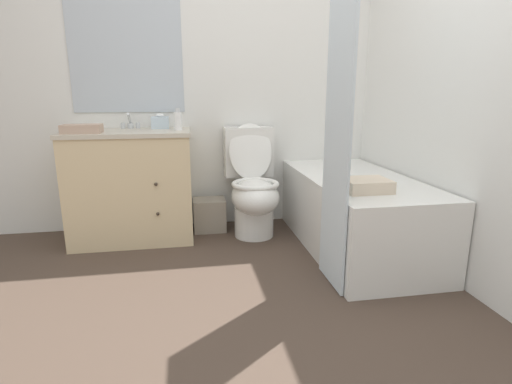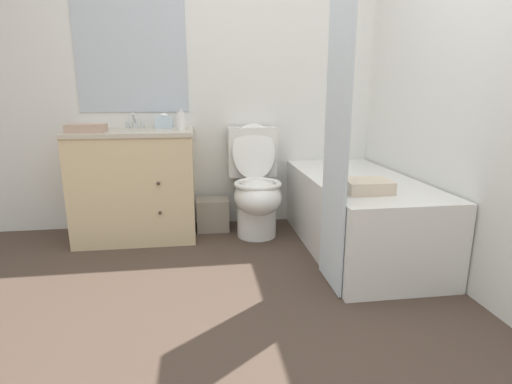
# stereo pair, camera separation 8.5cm
# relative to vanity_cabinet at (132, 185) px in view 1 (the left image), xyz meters

# --- Properties ---
(ground_plane) EXTENTS (14.00, 14.00, 0.00)m
(ground_plane) POSITION_rel_vanity_cabinet_xyz_m (0.75, -1.44, -0.42)
(ground_plane) COLOR #47382D
(wall_back) EXTENTS (8.00, 0.06, 2.50)m
(wall_back) POSITION_rel_vanity_cabinet_xyz_m (0.74, 0.29, 0.83)
(wall_back) COLOR silver
(wall_back) RESTS_ON ground_plane
(wall_right) EXTENTS (0.05, 2.70, 2.50)m
(wall_right) POSITION_rel_vanity_cabinet_xyz_m (1.97, -0.59, 0.83)
(wall_right) COLOR silver
(wall_right) RESTS_ON ground_plane
(vanity_cabinet) EXTENTS (0.89, 0.56, 0.82)m
(vanity_cabinet) POSITION_rel_vanity_cabinet_xyz_m (0.00, 0.00, 0.00)
(vanity_cabinet) COLOR beige
(vanity_cabinet) RESTS_ON ground_plane
(sink_faucet) EXTENTS (0.14, 0.12, 0.12)m
(sink_faucet) POSITION_rel_vanity_cabinet_xyz_m (-0.00, 0.18, 0.44)
(sink_faucet) COLOR silver
(sink_faucet) RESTS_ON vanity_cabinet
(toilet) EXTENTS (0.39, 0.65, 0.86)m
(toilet) POSITION_rel_vanity_cabinet_xyz_m (0.91, -0.07, -0.04)
(toilet) COLOR white
(toilet) RESTS_ON ground_plane
(bathtub) EXTENTS (0.70, 1.48, 0.52)m
(bathtub) POSITION_rel_vanity_cabinet_xyz_m (1.58, -0.48, -0.16)
(bathtub) COLOR white
(bathtub) RESTS_ON ground_plane
(shower_curtain) EXTENTS (0.02, 0.36, 2.01)m
(shower_curtain) POSITION_rel_vanity_cabinet_xyz_m (1.22, -0.98, 0.59)
(shower_curtain) COLOR silver
(shower_curtain) RESTS_ON ground_plane
(wastebasket) EXTENTS (0.26, 0.22, 0.26)m
(wastebasket) POSITION_rel_vanity_cabinet_xyz_m (0.58, 0.08, -0.29)
(wastebasket) COLOR gray
(wastebasket) RESTS_ON ground_plane
(tissue_box) EXTENTS (0.13, 0.12, 0.11)m
(tissue_box) POSITION_rel_vanity_cabinet_xyz_m (0.23, 0.14, 0.45)
(tissue_box) COLOR silver
(tissue_box) RESTS_ON vanity_cabinet
(soap_dispenser) EXTENTS (0.06, 0.06, 0.16)m
(soap_dispenser) POSITION_rel_vanity_cabinet_xyz_m (0.36, -0.02, 0.47)
(soap_dispenser) COLOR white
(soap_dispenser) RESTS_ON vanity_cabinet
(hand_towel_folded) EXTENTS (0.25, 0.16, 0.06)m
(hand_towel_folded) POSITION_rel_vanity_cabinet_xyz_m (-0.28, -0.13, 0.43)
(hand_towel_folded) COLOR tan
(hand_towel_folded) RESTS_ON vanity_cabinet
(bath_towel_folded) EXTENTS (0.27, 0.22, 0.07)m
(bath_towel_folded) POSITION_rel_vanity_cabinet_xyz_m (1.46, -0.88, 0.14)
(bath_towel_folded) COLOR beige
(bath_towel_folded) RESTS_ON bathtub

